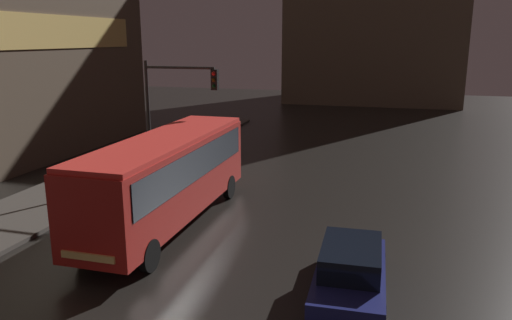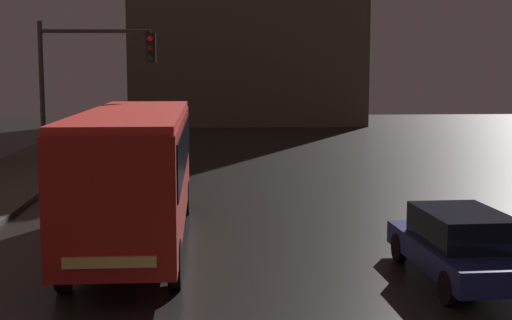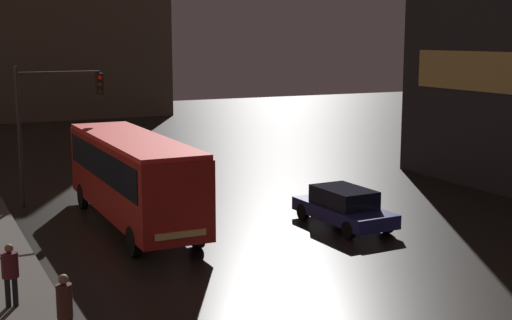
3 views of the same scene
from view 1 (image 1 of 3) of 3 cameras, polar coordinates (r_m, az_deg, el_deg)
sidewalk_left at (r=21.90m, az=-24.56°, el=-5.34°), size 4.00×48.00×0.15m
bus_near at (r=18.40m, az=-10.06°, el=-1.30°), size 2.45×10.19×3.34m
car_taxi at (r=13.89m, az=10.75°, el=-12.21°), size 2.00×4.47×1.45m
traffic_light_main at (r=23.22m, az=-9.50°, el=6.62°), size 3.57×0.35×5.79m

